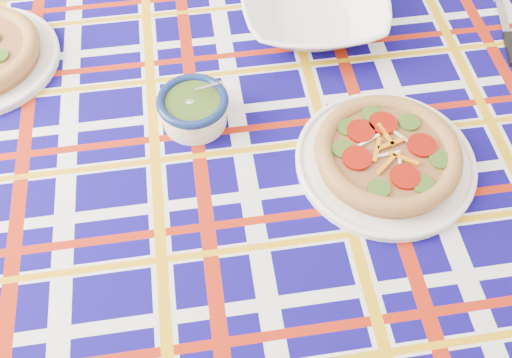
{
  "coord_description": "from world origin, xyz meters",
  "views": [
    {
      "loc": [
        -0.29,
        -1.05,
        1.72
      ],
      "look_at": [
        -0.24,
        -0.47,
        0.87
      ],
      "focal_mm": 40.0,
      "sensor_mm": 36.0,
      "label": 1
    }
  ],
  "objects_px": {
    "dining_table": "(288,192)",
    "pesto_bowl": "(193,107)",
    "main_focaccia_plate": "(388,153)",
    "serving_bowl": "(314,10)"
  },
  "relations": [
    {
      "from": "dining_table",
      "to": "pesto_bowl",
      "type": "relative_size",
      "value": 13.37
    },
    {
      "from": "main_focaccia_plate",
      "to": "pesto_bowl",
      "type": "height_order",
      "value": "pesto_bowl"
    },
    {
      "from": "serving_bowl",
      "to": "pesto_bowl",
      "type": "bearing_deg",
      "value": -135.46
    },
    {
      "from": "dining_table",
      "to": "main_focaccia_plate",
      "type": "relative_size",
      "value": 5.36
    },
    {
      "from": "pesto_bowl",
      "to": "serving_bowl",
      "type": "relative_size",
      "value": 0.43
    },
    {
      "from": "pesto_bowl",
      "to": "serving_bowl",
      "type": "height_order",
      "value": "pesto_bowl"
    },
    {
      "from": "main_focaccia_plate",
      "to": "serving_bowl",
      "type": "height_order",
      "value": "serving_bowl"
    },
    {
      "from": "main_focaccia_plate",
      "to": "dining_table",
      "type": "bearing_deg",
      "value": 177.78
    },
    {
      "from": "main_focaccia_plate",
      "to": "serving_bowl",
      "type": "bearing_deg",
      "value": 101.52
    },
    {
      "from": "dining_table",
      "to": "serving_bowl",
      "type": "xyz_separation_m",
      "value": [
        0.1,
        0.4,
        0.13
      ]
    }
  ]
}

